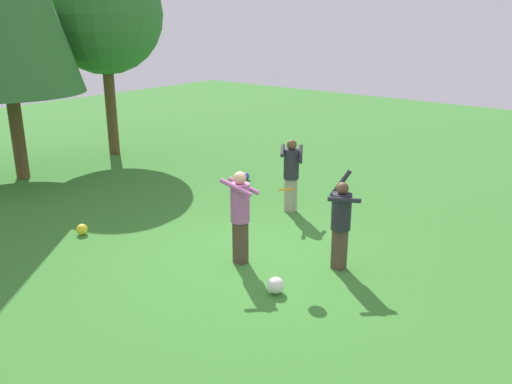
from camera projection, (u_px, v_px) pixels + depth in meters
The scene contains 9 objects.
ground_plane at pixel (255, 258), 9.92m from camera, with size 40.00×40.00×0.00m, color #387A2D.
person_thrower at pixel (341, 218), 9.22m from camera, with size 0.67×0.66×1.75m.
person_catcher at pixel (240, 210), 9.41m from camera, with size 0.66×0.71×1.71m.
person_bystander at pixel (291, 170), 11.96m from camera, with size 0.74×0.71×1.66m.
frisbee at pixel (287, 190), 9.03m from camera, with size 0.38×0.38×0.12m.
ball_white at pixel (276, 285), 8.62m from camera, with size 0.27×0.27×0.27m, color white.
ball_blue at pixel (246, 176), 14.55m from camera, with size 0.20×0.20×0.20m, color blue.
ball_yellow at pixel (82, 229), 10.93m from camera, with size 0.22×0.22×0.22m, color yellow.
tree_right at pixel (103, 15), 15.97m from camera, with size 3.53×3.53×6.03m.
Camera 1 is at (-7.01, -5.69, 4.27)m, focal length 37.81 mm.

